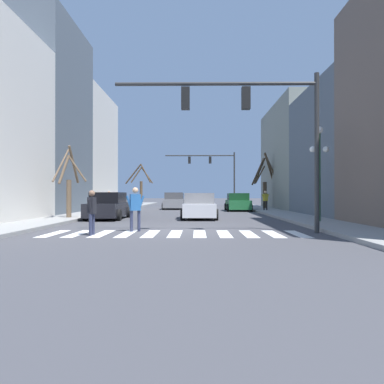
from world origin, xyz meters
name	(u,v)px	position (x,y,z in m)	size (l,w,h in m)	color
ground_plane	(177,231)	(0.00, 0.00, 0.00)	(240.00, 240.00, 0.00)	#424247
sidewalk_left	(9,228)	(-6.77, 0.00, 0.07)	(2.42, 90.00, 0.15)	gray
sidewalk_right	(347,229)	(6.77, 0.00, 0.07)	(2.42, 90.00, 0.15)	gray
building_row_left	(27,131)	(-10.98, 10.64, 5.81)	(6.00, 32.35, 13.82)	beige
building_row_right	(348,143)	(10.98, 10.28, 4.88)	(6.00, 33.05, 10.63)	#66564C
crosswalk_stripes	(175,234)	(0.00, -1.23, 0.00)	(9.45, 2.60, 0.01)	white
traffic_signal_near	(255,115)	(3.01, -0.88, 4.43)	(7.70, 0.28, 6.04)	#2D2D2D
traffic_signal_far	(214,166)	(2.82, 30.25, 4.83)	(8.45, 0.28, 6.55)	#2D2D2D
street_lamp_right_corner	(319,154)	(6.77, 3.30, 3.41)	(0.95, 0.36, 4.63)	#1E4C2D
car_parked_left_mid	(199,207)	(0.93, 7.22, 0.72)	(2.10, 4.33, 1.53)	silver
car_parked_left_near	(174,201)	(-1.42, 21.54, 0.76)	(2.17, 4.46, 1.62)	gray
car_parked_left_far	(109,206)	(-4.41, 6.96, 0.74)	(2.06, 4.76, 1.57)	black
car_driving_toward_lane	(238,203)	(4.37, 17.73, 0.73)	(2.14, 4.15, 1.55)	#236B38
car_at_intersection	(202,200)	(1.41, 32.87, 0.73)	(2.21, 4.80, 1.53)	black
pedestrian_waiting_at_curb	(135,205)	(-1.62, -0.38, 1.02)	(0.72, 0.36, 1.73)	#282D47
pedestrian_near_right_corner	(265,199)	(6.47, 16.03, 1.09)	(0.66, 0.36, 1.60)	black
pedestrian_on_right_sidewalk	(92,209)	(-2.94, -1.74, 0.95)	(0.23, 0.69, 1.60)	#282D47
pedestrian_on_left_sidewalk	(109,198)	(-6.99, 17.94, 1.09)	(0.51, 0.58, 1.60)	#282D47
street_tree_right_near	(140,184)	(-6.71, 34.41, 2.79)	(3.69, 1.21, 5.38)	brown
street_tree_left_far	(69,184)	(-6.46, 6.06, 2.02)	(1.42, 2.82, 4.10)	brown
street_tree_right_far	(265,181)	(7.22, 20.22, 2.71)	(2.99, 2.78, 5.27)	#473828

